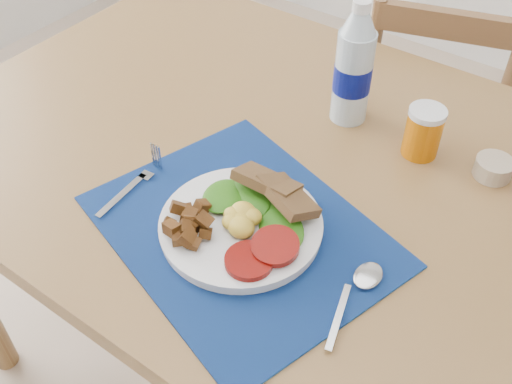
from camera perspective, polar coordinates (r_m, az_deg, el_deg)
table at (r=1.11m, az=4.11°, el=-0.48°), size 1.40×0.90×0.75m
chair_far at (r=1.65m, az=16.26°, el=8.17°), size 0.46×0.45×1.01m
placemat at (r=0.93m, az=-1.44°, el=-3.70°), size 0.53×0.47×0.00m
breakfast_plate at (r=0.92m, az=-1.84°, el=-2.88°), size 0.25×0.25×0.06m
fork at (r=1.02m, az=-11.22°, el=0.87°), size 0.03×0.17×0.00m
spoon at (r=0.87m, az=9.75°, el=-9.10°), size 0.04×0.17×0.00m
water_bottle at (r=1.11m, az=9.26°, el=11.42°), size 0.07×0.07×0.24m
juice_glass at (r=1.08m, az=15.62°, el=5.42°), size 0.06×0.06×0.09m
ramekin at (r=1.09m, az=21.67°, el=2.14°), size 0.06×0.06×0.03m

